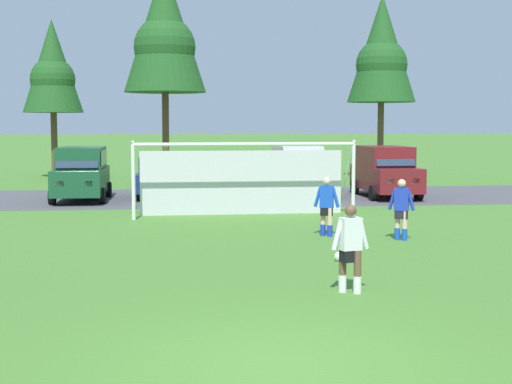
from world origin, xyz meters
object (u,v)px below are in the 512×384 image
player_midfield_center (327,207)px  parked_car_slot_center_left (238,176)px  parked_car_slot_center (297,170)px  parked_car_slot_center_right (385,171)px  player_striker_near (350,249)px  soccer_ball (339,256)px  parked_car_slot_left (161,177)px  soccer_goal (243,177)px  parked_car_slot_far_left (82,173)px  player_defender_far (401,210)px

player_midfield_center → parked_car_slot_center_left: (-1.38, 11.59, 0.05)m
parked_car_slot_center → parked_car_slot_center_right: size_ratio=1.00×
player_midfield_center → player_striker_near: bearing=-98.6°
player_striker_near → parked_car_slot_center_left: 18.43m
soccer_ball → parked_car_slot_left: bearing=105.2°
soccer_goal → parked_car_slot_far_left: 8.20m
player_striker_near → parked_car_slot_center_left: (-0.34, 18.43, 0.05)m
soccer_ball → soccer_goal: bearing=98.5°
player_defender_far → parked_car_slot_left: bearing=117.5°
soccer_goal → parked_car_slot_left: 7.14m
player_striker_near → player_midfield_center: bearing=81.4°
soccer_ball → parked_car_slot_center: (1.79, 15.60, 1.00)m
parked_car_slot_center → parked_car_slot_far_left: bearing=-172.1°
player_midfield_center → player_defender_far: (1.83, -0.93, 0.00)m
parked_car_slot_center_left → parked_car_slot_center_right: (6.19, -1.11, 0.24)m
player_striker_near → parked_car_slot_center: size_ratio=0.35×
parked_car_slot_far_left → parked_car_slot_left: size_ratio=1.07×
player_striker_near → parked_car_slot_left: parked_car_slot_left is taller
player_midfield_center → parked_car_slot_left: bearing=112.0°
player_defender_far → soccer_ball: bearing=-129.9°
soccer_ball → parked_car_slot_left: (-4.15, 15.29, 0.77)m
parked_car_slot_center → parked_car_slot_left: bearing=-177.1°
soccer_goal → parked_car_slot_center: size_ratio=1.60×
parked_car_slot_far_left → parked_car_slot_left: parked_car_slot_far_left is taller
player_striker_near → parked_car_slot_far_left: 18.70m
parked_car_slot_left → soccer_goal: bearing=-66.5°
parked_car_slot_far_left → parked_car_slot_center: 9.20m
player_defender_far → parked_car_slot_far_left: size_ratio=0.36×
soccer_ball → soccer_goal: size_ratio=0.03×
soccer_ball → player_striker_near: player_striker_near is taller
soccer_ball → player_defender_far: 3.74m
parked_car_slot_far_left → soccer_ball: bearing=-62.9°
player_defender_far → parked_car_slot_center_left: (-3.21, 12.52, 0.05)m
soccer_goal → parked_car_slot_center_left: size_ratio=1.75×
player_striker_near → player_defender_far: bearing=64.0°
soccer_goal → player_striker_near: 11.88m
player_midfield_center → parked_car_slot_center_right: 11.53m
parked_car_slot_center_left → player_striker_near: bearing=-89.0°
parked_car_slot_left → parked_car_slot_center_left: same height
player_striker_near → parked_car_slot_left: (-3.63, 18.38, 0.05)m
player_midfield_center → parked_car_slot_center: bearing=83.9°
soccer_ball → parked_car_slot_center_left: parked_car_slot_center_left is taller
soccer_goal → player_midfield_center: 5.36m
parked_car_slot_center → player_striker_near: bearing=-97.0°
soccer_ball → parked_car_slot_center_left: 15.38m
parked_car_slot_far_left → parked_car_slot_center_left: bearing=8.9°
player_striker_near → parked_car_slot_center: parked_car_slot_center is taller
parked_car_slot_far_left → parked_car_slot_center_left: parked_car_slot_far_left is taller
player_striker_near → parked_car_slot_center: bearing=83.0°
parked_car_slot_center_right → parked_car_slot_left: bearing=173.6°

